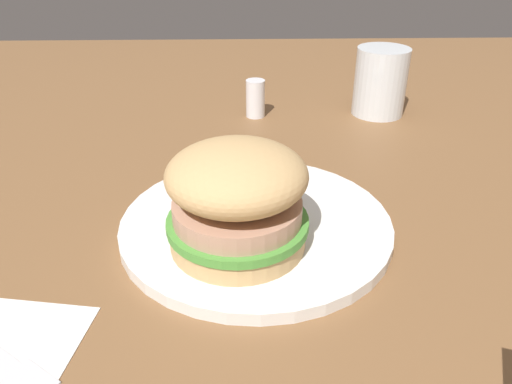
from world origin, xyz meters
TOP-DOWN VIEW (x-y plane):
  - ground_plane at (0.00, 0.00)m, footprint 1.60×1.60m
  - plate at (0.01, 0.02)m, footprint 0.26×0.26m
  - sandwich at (0.05, 0.00)m, footprint 0.12×0.12m
  - fries_pile at (-0.03, 0.01)m, footprint 0.08×0.11m
  - drink_glass at (-0.30, 0.21)m, footprint 0.08×0.08m
  - salt_shaker at (-0.29, 0.02)m, footprint 0.03×0.03m

SIDE VIEW (x-z plane):
  - ground_plane at x=0.00m, z-range 0.00..0.00m
  - plate at x=0.01m, z-range 0.00..0.01m
  - fries_pile at x=-0.03m, z-range 0.01..0.02m
  - salt_shaker at x=-0.29m, z-range 0.00..0.06m
  - drink_glass at x=-0.30m, z-range -0.01..0.09m
  - sandwich at x=0.05m, z-range 0.01..0.11m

